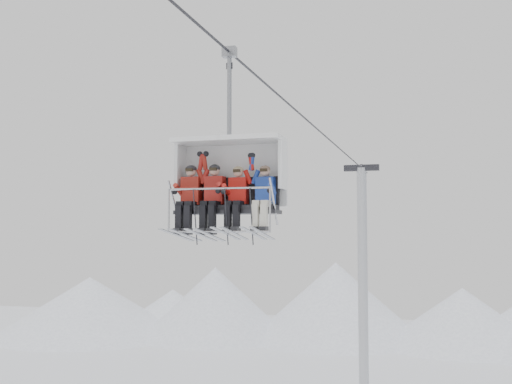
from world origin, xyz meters
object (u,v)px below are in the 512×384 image
(skier_far_left, at_px, (189,196))
(skier_center_left, at_px, (213,196))
(lift_tower_right, at_px, (363,300))
(chairlift_carrier, at_px, (231,175))
(skier_center_right, at_px, (237,197))
(skier_far_right, at_px, (264,196))

(skier_far_left, bearing_deg, skier_center_left, 0.00)
(skier_far_left, relative_size, skier_center_left, 1.00)
(lift_tower_right, distance_m, chairlift_carrier, 24.43)
(skier_center_right, distance_m, skier_far_right, 0.58)
(skier_center_right, bearing_deg, skier_far_left, 179.58)
(skier_far_left, bearing_deg, lift_tower_right, 88.06)
(skier_far_left, relative_size, skier_center_right, 1.00)
(chairlift_carrier, bearing_deg, skier_far_left, -159.70)
(chairlift_carrier, xyz_separation_m, skier_center_right, (0.23, -0.31, -0.49))
(lift_tower_right, xyz_separation_m, chairlift_carrier, (0.00, -23.94, 4.89))
(chairlift_carrier, height_order, skier_center_right, chairlift_carrier)
(chairlift_carrier, bearing_deg, lift_tower_right, 90.00)
(skier_center_left, xyz_separation_m, skier_far_right, (1.10, -0.01, -0.03))
(skier_center_right, bearing_deg, chairlift_carrier, 126.77)
(lift_tower_right, relative_size, chairlift_carrier, 3.38)
(skier_far_left, distance_m, skier_far_right, 1.64)
(skier_center_left, height_order, skier_center_right, skier_center_left)
(chairlift_carrier, relative_size, skier_center_right, 2.36)
(chairlift_carrier, bearing_deg, skier_center_left, -133.68)
(skier_far_left, bearing_deg, chairlift_carrier, 20.30)
(skier_center_right, bearing_deg, lift_tower_right, 90.55)
(chairlift_carrier, bearing_deg, skier_center_right, -53.23)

